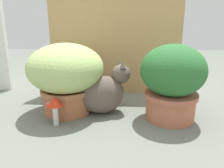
% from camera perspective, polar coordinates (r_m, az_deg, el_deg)
% --- Properties ---
extents(ground_plane, '(6.00, 6.00, 0.00)m').
position_cam_1_polar(ground_plane, '(1.21, -6.22, -9.32)').
color(ground_plane, slate).
extents(cardboard_backdrop, '(0.94, 0.03, 0.83)m').
position_cam_1_polar(cardboard_backdrop, '(1.57, 0.79, 12.43)').
color(cardboard_backdrop, tan).
rests_on(cardboard_backdrop, ground).
extents(grass_planter, '(0.43, 0.43, 0.40)m').
position_cam_1_polar(grass_planter, '(1.26, -12.00, 2.51)').
color(grass_planter, '#AD633F').
rests_on(grass_planter, ground).
extents(leafy_planter, '(0.34, 0.34, 0.41)m').
position_cam_1_polar(leafy_planter, '(1.19, 15.54, 1.04)').
color(leafy_planter, '#BA6747').
rests_on(leafy_planter, ground).
extents(cat, '(0.39, 0.25, 0.32)m').
position_cam_1_polar(cat, '(1.25, -1.78, -2.26)').
color(cat, brown).
rests_on(cat, ground).
extents(mushroom_ornament_red, '(0.09, 0.09, 0.15)m').
position_cam_1_polar(mushroom_ornament_red, '(1.14, -14.79, -5.23)').
color(mushroom_ornament_red, silver).
rests_on(mushroom_ornament_red, ground).
extents(mushroom_ornament_pink, '(0.11, 0.11, 0.14)m').
position_cam_1_polar(mushroom_ornament_pink, '(1.21, -14.39, -4.30)').
color(mushroom_ornament_pink, silver).
rests_on(mushroom_ornament_pink, ground).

